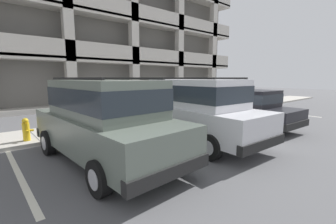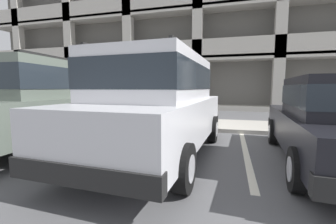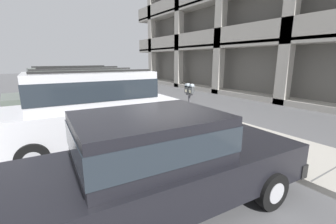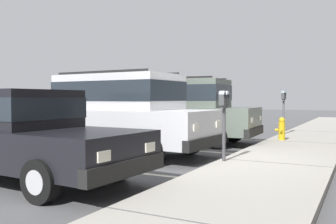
{
  "view_description": "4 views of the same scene",
  "coord_description": "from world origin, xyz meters",
  "px_view_note": "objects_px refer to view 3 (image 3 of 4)",
  "views": [
    {
      "loc": [
        -5.37,
        -7.23,
        2.03
      ],
      "look_at": [
        0.18,
        -0.79,
        0.72
      ],
      "focal_mm": 24.0,
      "sensor_mm": 36.0,
      "label": 1
    },
    {
      "loc": [
        1.27,
        -6.72,
        1.36
      ],
      "look_at": [
        -0.34,
        -0.97,
        0.72
      ],
      "focal_mm": 24.0,
      "sensor_mm": 36.0,
      "label": 2
    },
    {
      "loc": [
        5.67,
        -3.93,
        2.26
      ],
      "look_at": [
        0.36,
        -0.51,
        0.79
      ],
      "focal_mm": 24.0,
      "sensor_mm": 36.0,
      "label": 3
    },
    {
      "loc": [
        7.5,
        2.85,
        1.4
      ],
      "look_at": [
        0.25,
        -0.93,
        1.1
      ],
      "focal_mm": 40.0,
      "sensor_mm": 36.0,
      "label": 4
    }
  ],
  "objects_px": {
    "silver_suv": "(93,107)",
    "dark_hatchback": "(161,160)",
    "red_sedan": "(78,92)",
    "parking_meter_far": "(116,78)",
    "fire_hydrant": "(136,97)",
    "parking_meter_near": "(189,95)"
  },
  "relations": [
    {
      "from": "red_sedan",
      "to": "fire_hydrant",
      "type": "distance_m",
      "value": 3.2
    },
    {
      "from": "parking_meter_far",
      "to": "parking_meter_near",
      "type": "bearing_deg",
      "value": 0.04
    },
    {
      "from": "silver_suv",
      "to": "fire_hydrant",
      "type": "xyz_separation_m",
      "value": [
        -4.17,
        3.13,
        -0.62
      ]
    },
    {
      "from": "red_sedan",
      "to": "dark_hatchback",
      "type": "distance_m",
      "value": 6.1
    },
    {
      "from": "red_sedan",
      "to": "parking_meter_far",
      "type": "xyz_separation_m",
      "value": [
        -3.12,
        2.59,
        0.18
      ]
    },
    {
      "from": "fire_hydrant",
      "to": "silver_suv",
      "type": "bearing_deg",
      "value": -36.86
    },
    {
      "from": "red_sedan",
      "to": "dark_hatchback",
      "type": "relative_size",
      "value": 1.06
    },
    {
      "from": "parking_meter_near",
      "to": "fire_hydrant",
      "type": "xyz_separation_m",
      "value": [
        -4.54,
        0.3,
        -0.72
      ]
    },
    {
      "from": "dark_hatchback",
      "to": "red_sedan",
      "type": "bearing_deg",
      "value": -177.52
    },
    {
      "from": "dark_hatchback",
      "to": "parking_meter_near",
      "type": "distance_m",
      "value": 3.89
    },
    {
      "from": "dark_hatchback",
      "to": "silver_suv",
      "type": "bearing_deg",
      "value": -174.12
    },
    {
      "from": "silver_suv",
      "to": "parking_meter_near",
      "type": "bearing_deg",
      "value": 85.33
    },
    {
      "from": "red_sedan",
      "to": "dark_hatchback",
      "type": "bearing_deg",
      "value": -3.31
    },
    {
      "from": "silver_suv",
      "to": "dark_hatchback",
      "type": "relative_size",
      "value": 1.06
    },
    {
      "from": "dark_hatchback",
      "to": "parking_meter_near",
      "type": "relative_size",
      "value": 3.2
    },
    {
      "from": "silver_suv",
      "to": "dark_hatchback",
      "type": "distance_m",
      "value": 3.16
    },
    {
      "from": "parking_meter_near",
      "to": "parking_meter_far",
      "type": "bearing_deg",
      "value": -179.96
    },
    {
      "from": "dark_hatchback",
      "to": "parking_meter_far",
      "type": "bearing_deg",
      "value": 167.15
    },
    {
      "from": "parking_meter_far",
      "to": "fire_hydrant",
      "type": "height_order",
      "value": "parking_meter_far"
    },
    {
      "from": "fire_hydrant",
      "to": "parking_meter_near",
      "type": "bearing_deg",
      "value": -3.74
    },
    {
      "from": "silver_suv",
      "to": "parking_meter_far",
      "type": "distance_m",
      "value": 6.7
    },
    {
      "from": "dark_hatchback",
      "to": "parking_meter_far",
      "type": "distance_m",
      "value": 9.61
    }
  ]
}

